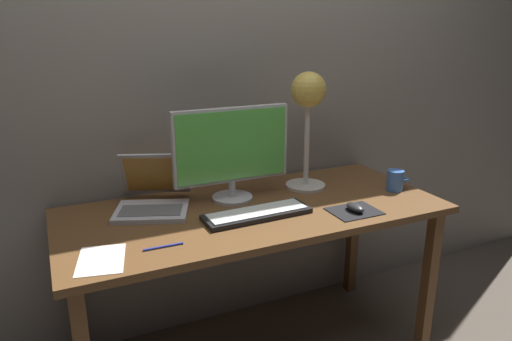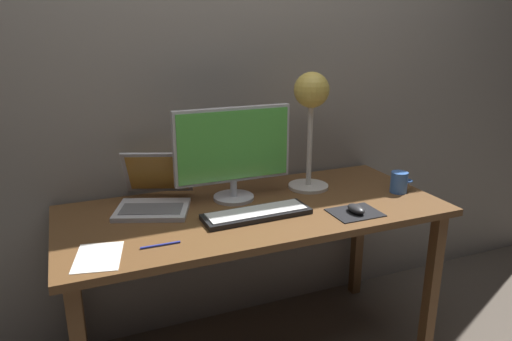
{
  "view_description": "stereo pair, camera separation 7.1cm",
  "coord_description": "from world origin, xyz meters",
  "px_view_note": "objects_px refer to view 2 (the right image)",
  "views": [
    {
      "loc": [
        -0.77,
        -1.69,
        1.48
      ],
      "look_at": [
        -0.01,
        -0.05,
        0.92
      ],
      "focal_mm": 33.19,
      "sensor_mm": 36.0,
      "label": 1
    },
    {
      "loc": [
        -0.7,
        -1.72,
        1.48
      ],
      "look_at": [
        -0.01,
        -0.05,
        0.92
      ],
      "focal_mm": 33.19,
      "sensor_mm": 36.0,
      "label": 2
    }
  ],
  "objects_px": {
    "laptop": "(155,192)",
    "mouse": "(356,209)",
    "coffee_mug": "(399,182)",
    "keyboard_main": "(257,214)",
    "desk_lamp": "(311,104)",
    "monitor": "(233,150)",
    "pen": "(160,245)"
  },
  "relations": [
    {
      "from": "keyboard_main",
      "to": "mouse",
      "type": "xyz_separation_m",
      "value": [
        0.39,
        -0.13,
        0.01
      ]
    },
    {
      "from": "monitor",
      "to": "laptop",
      "type": "bearing_deg",
      "value": 170.22
    },
    {
      "from": "keyboard_main",
      "to": "laptop",
      "type": "height_order",
      "value": "laptop"
    },
    {
      "from": "laptop",
      "to": "mouse",
      "type": "bearing_deg",
      "value": -28.51
    },
    {
      "from": "laptop",
      "to": "coffee_mug",
      "type": "relative_size",
      "value": 3.66
    },
    {
      "from": "coffee_mug",
      "to": "pen",
      "type": "bearing_deg",
      "value": -173.28
    },
    {
      "from": "monitor",
      "to": "mouse",
      "type": "relative_size",
      "value": 5.39
    },
    {
      "from": "monitor",
      "to": "desk_lamp",
      "type": "xyz_separation_m",
      "value": [
        0.38,
        0.01,
        0.17
      ]
    },
    {
      "from": "laptop",
      "to": "coffee_mug",
      "type": "bearing_deg",
      "value": -13.75
    },
    {
      "from": "desk_lamp",
      "to": "pen",
      "type": "height_order",
      "value": "desk_lamp"
    },
    {
      "from": "monitor",
      "to": "mouse",
      "type": "xyz_separation_m",
      "value": [
        0.41,
        -0.34,
        -0.21
      ]
    },
    {
      "from": "keyboard_main",
      "to": "monitor",
      "type": "bearing_deg",
      "value": 94.88
    },
    {
      "from": "keyboard_main",
      "to": "laptop",
      "type": "distance_m",
      "value": 0.45
    },
    {
      "from": "coffee_mug",
      "to": "pen",
      "type": "xyz_separation_m",
      "value": [
        -1.12,
        -0.13,
        -0.04
      ]
    },
    {
      "from": "keyboard_main",
      "to": "pen",
      "type": "xyz_separation_m",
      "value": [
        -0.41,
        -0.12,
        -0.01
      ]
    },
    {
      "from": "coffee_mug",
      "to": "keyboard_main",
      "type": "bearing_deg",
      "value": -178.75
    },
    {
      "from": "mouse",
      "to": "pen",
      "type": "height_order",
      "value": "mouse"
    },
    {
      "from": "coffee_mug",
      "to": "pen",
      "type": "distance_m",
      "value": 1.13
    },
    {
      "from": "mouse",
      "to": "laptop",
      "type": "bearing_deg",
      "value": 151.49
    },
    {
      "from": "laptop",
      "to": "desk_lamp",
      "type": "height_order",
      "value": "desk_lamp"
    },
    {
      "from": "monitor",
      "to": "coffee_mug",
      "type": "xyz_separation_m",
      "value": [
        0.73,
        -0.2,
        -0.18
      ]
    },
    {
      "from": "mouse",
      "to": "pen",
      "type": "bearing_deg",
      "value": 179.4
    },
    {
      "from": "mouse",
      "to": "coffee_mug",
      "type": "bearing_deg",
      "value": 23.42
    },
    {
      "from": "keyboard_main",
      "to": "desk_lamp",
      "type": "bearing_deg",
      "value": 32.41
    },
    {
      "from": "monitor",
      "to": "desk_lamp",
      "type": "height_order",
      "value": "desk_lamp"
    },
    {
      "from": "monitor",
      "to": "pen",
      "type": "xyz_separation_m",
      "value": [
        -0.39,
        -0.34,
        -0.22
      ]
    },
    {
      "from": "coffee_mug",
      "to": "pen",
      "type": "height_order",
      "value": "coffee_mug"
    },
    {
      "from": "mouse",
      "to": "pen",
      "type": "distance_m",
      "value": 0.8
    },
    {
      "from": "desk_lamp",
      "to": "pen",
      "type": "distance_m",
      "value": 0.93
    },
    {
      "from": "keyboard_main",
      "to": "mouse",
      "type": "height_order",
      "value": "mouse"
    },
    {
      "from": "monitor",
      "to": "pen",
      "type": "distance_m",
      "value": 0.56
    },
    {
      "from": "monitor",
      "to": "pen",
      "type": "bearing_deg",
      "value": -139.51
    }
  ]
}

